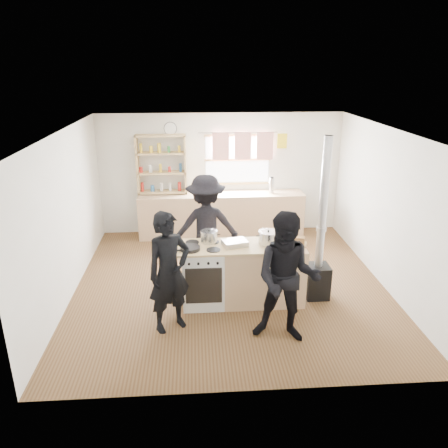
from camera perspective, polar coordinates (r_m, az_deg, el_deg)
The scene contains 14 objects.
ground at distance 7.27m, azimuth 0.80°, elevation -7.90°, with size 5.00×5.00×0.01m, color brown.
back_counter at distance 9.12m, azimuth -0.34°, elevation 1.24°, with size 3.40×0.55×0.90m, color tan.
shelving_unit at distance 8.95m, azimuth -8.16°, elevation 7.74°, with size 1.00×0.28×1.20m.
thermos at distance 9.06m, azimuth 6.24°, elevation 5.03°, with size 0.10×0.10×0.32m, color silver.
cooking_island at distance 6.58m, azimuth 2.48°, elevation -6.49°, with size 1.97×0.64×0.93m.
skillet_greens at distance 6.23m, azimuth -4.44°, elevation -3.15°, with size 0.36×0.36×0.05m.
roast_tray at distance 6.36m, azimuth 1.43°, elevation -2.45°, with size 0.40×0.33×0.08m.
stockpot_stove at distance 6.46m, azimuth -1.96°, elevation -1.63°, with size 0.25×0.25×0.20m.
stockpot_counter at distance 6.42m, azimuth 5.80°, elevation -1.77°, with size 0.29×0.29×0.22m.
bread_board at distance 6.48m, azimuth 9.50°, elevation -2.22°, with size 0.33×0.28×0.12m.
flue_heater at distance 6.78m, azimuth 12.27°, elevation -4.44°, with size 0.35×0.35×2.50m.
person_near_left at distance 5.83m, azimuth -7.18°, elevation -6.29°, with size 0.61×0.40×1.67m, color black.
person_near_right at distance 5.60m, azimuth 8.26°, elevation -7.07°, with size 0.85×0.66×1.75m, color black.
person_far at distance 7.26m, azimuth -2.37°, elevation -0.31°, with size 1.13×0.65×1.75m, color black.
Camera 1 is at (-0.55, -6.38, 3.43)m, focal length 35.00 mm.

